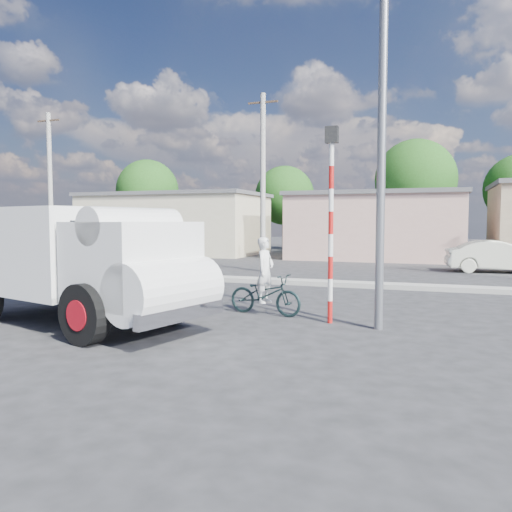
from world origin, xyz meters
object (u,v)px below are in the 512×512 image
(traffic_pole, at_px, (331,207))
(streetlight, at_px, (375,91))
(bicycle, at_px, (265,294))
(car_cream, at_px, (497,256))
(truck, at_px, (80,260))
(cyclist, at_px, (265,282))

(traffic_pole, relative_size, streetlight, 0.48)
(traffic_pole, bearing_deg, bicycle, 165.34)
(car_cream, distance_m, streetlight, 15.00)
(truck, relative_size, streetlight, 0.74)
(cyclist, bearing_deg, truck, 134.88)
(traffic_pole, distance_m, streetlight, 2.56)
(truck, bearing_deg, traffic_pole, 36.67)
(truck, xyz_separation_m, cyclist, (3.46, 2.47, -0.64))
(traffic_pole, bearing_deg, cyclist, 165.34)
(streetlight, bearing_deg, bicycle, 164.24)
(bicycle, bearing_deg, cyclist, 0.00)
(streetlight, bearing_deg, traffic_pole, 162.27)
(streetlight, bearing_deg, truck, -164.11)
(truck, height_order, car_cream, truck)
(bicycle, relative_size, traffic_pole, 0.44)
(cyclist, bearing_deg, traffic_pole, -95.34)
(truck, distance_m, car_cream, 18.52)
(truck, xyz_separation_m, traffic_pole, (5.15, 2.03, 1.16))
(truck, xyz_separation_m, car_cream, (9.99, 15.57, -0.72))
(bicycle, height_order, cyclist, cyclist)
(traffic_pole, height_order, streetlight, streetlight)
(truck, relative_size, traffic_pole, 1.52)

